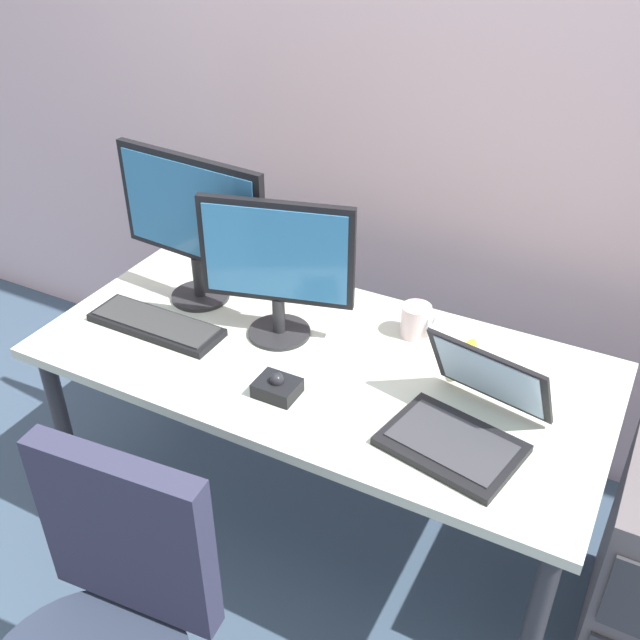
{
  "coord_description": "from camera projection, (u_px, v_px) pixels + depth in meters",
  "views": [
    {
      "loc": [
        0.77,
        -1.45,
        1.91
      ],
      "look_at": [
        0.0,
        0.0,
        0.83
      ],
      "focal_mm": 41.33,
      "sensor_mm": 36.0,
      "label": 1
    }
  ],
  "objects": [
    {
      "name": "ground_plane",
      "position": [
        320.0,
        528.0,
        2.43
      ],
      "size": [
        8.0,
        8.0,
        0.0
      ],
      "primitive_type": "plane",
      "color": "#3B4F63"
    },
    {
      "name": "back_wall",
      "position": [
        434.0,
        41.0,
        2.19
      ],
      "size": [
        6.0,
        0.1,
        2.8
      ],
      "primitive_type": "cube",
      "color": "beige",
      "rests_on": "ground"
    },
    {
      "name": "desk",
      "position": [
        320.0,
        376.0,
        2.08
      ],
      "size": [
        1.57,
        0.75,
        0.71
      ],
      "color": "silver",
      "rests_on": "ground"
    },
    {
      "name": "monitor_main",
      "position": [
        192.0,
        218.0,
        2.14
      ],
      "size": [
        0.52,
        0.18,
        0.46
      ],
      "color": "#262628",
      "rests_on": "desk"
    },
    {
      "name": "monitor_side",
      "position": [
        277.0,
        263.0,
        2.0
      ],
      "size": [
        0.42,
        0.18,
        0.42
      ],
      "color": "#262628",
      "rests_on": "desk"
    },
    {
      "name": "keyboard",
      "position": [
        156.0,
        324.0,
        2.15
      ],
      "size": [
        0.41,
        0.14,
        0.03
      ],
      "color": "black",
      "rests_on": "desk"
    },
    {
      "name": "laptop",
      "position": [
        466.0,
        419.0,
        1.74
      ],
      "size": [
        0.37,
        0.38,
        0.22
      ],
      "color": "black",
      "rests_on": "desk"
    },
    {
      "name": "trackball_mouse",
      "position": [
        277.0,
        387.0,
        1.89
      ],
      "size": [
        0.11,
        0.09,
        0.07
      ],
      "color": "black",
      "rests_on": "desk"
    },
    {
      "name": "coffee_mug",
      "position": [
        417.0,
        321.0,
        2.1
      ],
      "size": [
        0.1,
        0.09,
        0.1
      ],
      "color": "silver",
      "rests_on": "desk"
    },
    {
      "name": "banana",
      "position": [
        465.0,
        358.0,
        2.0
      ],
      "size": [
        0.05,
        0.19,
        0.04
      ],
      "primitive_type": "ellipsoid",
      "rotation": [
        0.0,
        0.0,
        1.61
      ],
      "color": "yellow",
      "rests_on": "desk"
    }
  ]
}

